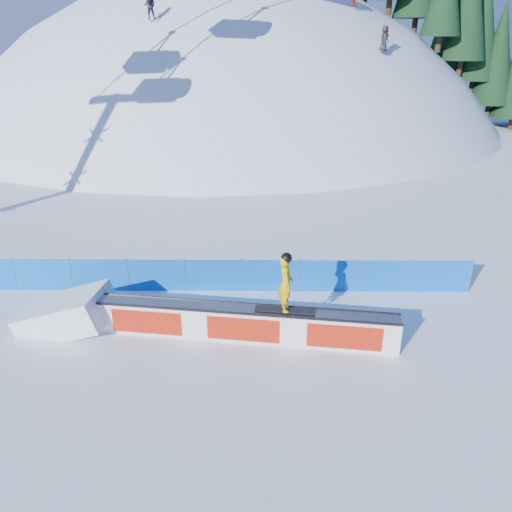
{
  "coord_description": "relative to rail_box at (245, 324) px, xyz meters",
  "views": [
    {
      "loc": [
        3.63,
        -11.16,
        8.33
      ],
      "look_at": [
        3.51,
        3.37,
        1.86
      ],
      "focal_mm": 35.0,
      "sensor_mm": 36.0,
      "label": 1
    }
  ],
  "objects": [
    {
      "name": "snowboarder",
      "position": [
        1.17,
        -0.15,
        1.44
      ],
      "size": [
        1.76,
        0.65,
        1.81
      ],
      "rotation": [
        0.0,
        0.0,
        1.68
      ],
      "color": "black",
      "rests_on": "rail_box"
    },
    {
      "name": "safety_fence",
      "position": [
        -3.19,
        3.05,
        0.07
      ],
      "size": [
        22.05,
        0.05,
        1.3
      ],
      "color": "blue",
      "rests_on": "ground"
    },
    {
      "name": "treeline",
      "position": [
        19.34,
        40.09,
        9.72
      ],
      "size": [
        21.9,
        13.75,
        21.22
      ],
      "color": "#342314",
      "rests_on": "ground"
    },
    {
      "name": "rail_box",
      "position": [
        0.0,
        0.0,
        0.0
      ],
      "size": [
        8.94,
        1.78,
        1.07
      ],
      "rotation": [
        0.0,
        0.0,
        -0.13
      ],
      "color": "white",
      "rests_on": "ground"
    },
    {
      "name": "snow_hill",
      "position": [
        -3.19,
        40.55,
        -18.53
      ],
      "size": [
        64.0,
        64.0,
        64.0
      ],
      "color": "white",
      "rests_on": "ground"
    },
    {
      "name": "ground",
      "position": [
        -3.19,
        -1.45,
        -0.53
      ],
      "size": [
        160.0,
        160.0,
        0.0
      ],
      "primitive_type": "plane",
      "color": "white",
      "rests_on": "ground"
    },
    {
      "name": "snow_ramp",
      "position": [
        -5.54,
        0.73,
        -0.53
      ],
      "size": [
        3.04,
        2.12,
        1.77
      ],
      "primitive_type": null,
      "rotation": [
        0.0,
        -0.31,
        -0.13
      ],
      "color": "white",
      "rests_on": "ground"
    }
  ]
}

